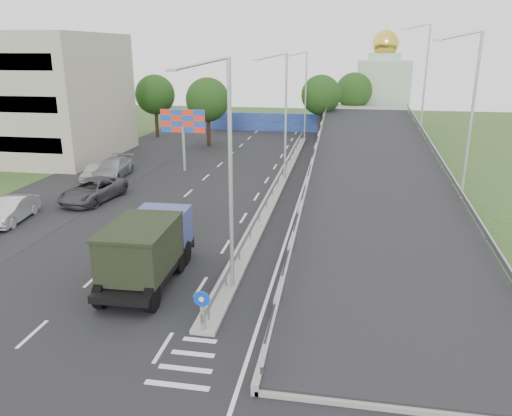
% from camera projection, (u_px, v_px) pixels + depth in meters
% --- Properties ---
extents(ground, '(160.00, 160.00, 0.00)m').
position_uv_depth(ground, '(186.00, 368.00, 17.25)').
color(ground, '#2D4C1E').
rests_on(ground, ground).
extents(road_surface, '(26.00, 90.00, 0.04)m').
position_uv_depth(road_surface, '(230.00, 200.00, 36.51)').
color(road_surface, black).
rests_on(road_surface, ground).
extents(parking_strip, '(8.00, 90.00, 0.05)m').
position_uv_depth(parking_strip, '(67.00, 191.00, 38.65)').
color(parking_strip, black).
rests_on(parking_strip, ground).
extents(median, '(1.00, 44.00, 0.20)m').
position_uv_depth(median, '(278.00, 186.00, 39.73)').
color(median, gray).
rests_on(median, ground).
extents(overpass_ramp, '(10.00, 50.00, 3.50)m').
position_uv_depth(overpass_ramp, '(376.00, 170.00, 37.99)').
color(overpass_ramp, gray).
rests_on(overpass_ramp, ground).
extents(median_guardrail, '(0.09, 44.00, 0.71)m').
position_uv_depth(median_guardrail, '(278.00, 178.00, 39.54)').
color(median_guardrail, gray).
rests_on(median_guardrail, median).
extents(sign_bollard, '(0.64, 0.23, 1.67)m').
position_uv_depth(sign_bollard, '(202.00, 310.00, 18.98)').
color(sign_bollard, black).
rests_on(sign_bollard, median).
extents(lamp_post_near, '(2.74, 0.18, 10.08)m').
position_uv_depth(lamp_post_near, '(226.00, 166.00, 21.09)').
color(lamp_post_near, '#B2B5B7').
rests_on(lamp_post_near, median).
extents(lamp_post_mid, '(2.74, 0.18, 10.08)m').
position_uv_depth(lamp_post_mid, '(283.00, 111.00, 39.85)').
color(lamp_post_mid, '#B2B5B7').
rests_on(lamp_post_mid, median).
extents(lamp_post_far, '(2.74, 0.18, 10.08)m').
position_uv_depth(lamp_post_far, '(304.00, 91.00, 58.61)').
color(lamp_post_far, '#B2B5B7').
rests_on(lamp_post_far, median).
extents(blue_wall, '(30.00, 0.50, 2.40)m').
position_uv_depth(blue_wall, '(276.00, 122.00, 66.32)').
color(blue_wall, navy).
rests_on(blue_wall, ground).
extents(church, '(7.00, 7.00, 13.80)m').
position_uv_depth(church, '(382.00, 88.00, 70.26)').
color(church, '#B2CCAD').
rests_on(church, ground).
extents(billboard, '(4.00, 0.24, 5.50)m').
position_uv_depth(billboard, '(183.00, 125.00, 43.73)').
color(billboard, '#B2B5B7').
rests_on(billboard, ground).
extents(tree_left_mid, '(4.80, 4.80, 7.60)m').
position_uv_depth(tree_left_mid, '(208.00, 100.00, 54.85)').
color(tree_left_mid, black).
rests_on(tree_left_mid, ground).
extents(tree_median_far, '(4.80, 4.80, 7.60)m').
position_uv_depth(tree_median_far, '(321.00, 95.00, 60.37)').
color(tree_median_far, black).
rests_on(tree_median_far, ground).
extents(tree_left_far, '(4.80, 4.80, 7.60)m').
position_uv_depth(tree_left_far, '(155.00, 95.00, 60.86)').
color(tree_left_far, black).
rests_on(tree_left_far, ground).
extents(tree_ramp_far, '(4.80, 4.80, 7.60)m').
position_uv_depth(tree_ramp_far, '(354.00, 91.00, 66.27)').
color(tree_ramp_far, black).
rests_on(tree_ramp_far, ground).
extents(dump_truck, '(2.92, 7.17, 3.13)m').
position_uv_depth(dump_truck, '(148.00, 247.00, 23.25)').
color(dump_truck, black).
rests_on(dump_truck, ground).
extents(parked_car_b, '(2.24, 4.90, 1.56)m').
position_uv_depth(parked_car_b, '(11.00, 210.00, 31.64)').
color(parked_car_b, '#AEB0B4').
rests_on(parked_car_b, ground).
extents(parked_car_c, '(3.43, 6.09, 1.61)m').
position_uv_depth(parked_car_c, '(93.00, 190.00, 35.95)').
color(parked_car_c, '#3B3A40').
rests_on(parked_car_c, ground).
extents(parked_car_d, '(2.73, 5.76, 1.62)m').
position_uv_depth(parked_car_d, '(113.00, 168.00, 42.55)').
color(parked_car_d, gray).
rests_on(parked_car_d, ground).
extents(parked_car_e, '(2.23, 4.19, 1.36)m').
position_uv_depth(parked_car_e, '(94.00, 171.00, 42.04)').
color(parked_car_e, '#B5B7B2').
rests_on(parked_car_e, ground).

